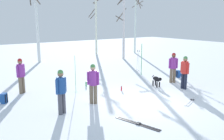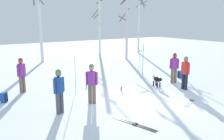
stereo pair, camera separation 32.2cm
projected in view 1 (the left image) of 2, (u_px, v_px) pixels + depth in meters
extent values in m
plane|color=white|center=(144.00, 102.00, 10.09)|extent=(60.00, 60.00, 0.00)
cylinder|color=#72604C|center=(23.00, 84.00, 11.36)|extent=(0.16, 0.16, 0.82)
cylinder|color=#72604C|center=(20.00, 85.00, 11.20)|extent=(0.16, 0.16, 0.82)
cylinder|color=purple|center=(21.00, 70.00, 11.13)|extent=(0.34, 0.34, 0.62)
sphere|color=#997051|center=(20.00, 62.00, 11.05)|extent=(0.22, 0.22, 0.22)
sphere|color=#B22626|center=(20.00, 61.00, 11.03)|extent=(0.21, 0.21, 0.21)
cylinder|color=purple|center=(24.00, 70.00, 11.33)|extent=(0.10, 0.10, 0.56)
cylinder|color=purple|center=(17.00, 72.00, 10.95)|extent=(0.10, 0.10, 0.56)
cylinder|color=#72604C|center=(174.00, 75.00, 13.22)|extent=(0.16, 0.16, 0.82)
cylinder|color=#72604C|center=(171.00, 76.00, 13.21)|extent=(0.16, 0.16, 0.82)
cylinder|color=purple|center=(173.00, 63.00, 13.06)|extent=(0.34, 0.34, 0.62)
sphere|color=brown|center=(174.00, 56.00, 12.97)|extent=(0.22, 0.22, 0.22)
sphere|color=#B22626|center=(174.00, 55.00, 12.96)|extent=(0.21, 0.21, 0.21)
cylinder|color=purple|center=(177.00, 63.00, 13.07)|extent=(0.10, 0.10, 0.56)
cylinder|color=purple|center=(170.00, 63.00, 13.06)|extent=(0.10, 0.10, 0.56)
cylinder|color=#4C4C56|center=(60.00, 104.00, 8.68)|extent=(0.16, 0.16, 0.82)
cylinder|color=#4C4C56|center=(64.00, 103.00, 8.83)|extent=(0.16, 0.16, 0.82)
cylinder|color=#1E478C|center=(61.00, 85.00, 8.61)|extent=(0.34, 0.34, 0.62)
sphere|color=#997051|center=(60.00, 74.00, 8.52)|extent=(0.22, 0.22, 0.22)
sphere|color=#4C8C4C|center=(60.00, 72.00, 8.51)|extent=(0.21, 0.21, 0.21)
cylinder|color=#1E478C|center=(57.00, 87.00, 8.44)|extent=(0.10, 0.10, 0.56)
cylinder|color=#1E478C|center=(65.00, 84.00, 8.78)|extent=(0.10, 0.10, 0.56)
cylinder|color=#72604C|center=(91.00, 94.00, 9.86)|extent=(0.16, 0.16, 0.82)
cylinder|color=#72604C|center=(95.00, 94.00, 9.84)|extent=(0.16, 0.16, 0.82)
cylinder|color=purple|center=(93.00, 78.00, 9.70)|extent=(0.34, 0.34, 0.62)
sphere|color=tan|center=(93.00, 68.00, 9.61)|extent=(0.22, 0.22, 0.22)
sphere|color=#4C8C4C|center=(93.00, 67.00, 9.60)|extent=(0.21, 0.21, 0.21)
cylinder|color=purple|center=(88.00, 78.00, 9.73)|extent=(0.10, 0.10, 0.56)
cylinder|color=purple|center=(98.00, 78.00, 9.68)|extent=(0.10, 0.10, 0.56)
cylinder|color=#1E2338|center=(183.00, 81.00, 12.07)|extent=(0.16, 0.16, 0.82)
cylinder|color=#1E2338|center=(185.00, 81.00, 11.92)|extent=(0.16, 0.16, 0.82)
cylinder|color=red|center=(185.00, 67.00, 11.84)|extent=(0.34, 0.34, 0.62)
sphere|color=#997051|center=(185.00, 59.00, 11.75)|extent=(0.22, 0.22, 0.22)
sphere|color=#4C8C4C|center=(185.00, 58.00, 11.74)|extent=(0.21, 0.21, 0.21)
cylinder|color=red|center=(182.00, 67.00, 12.02)|extent=(0.10, 0.10, 0.56)
cylinder|color=red|center=(188.00, 69.00, 11.67)|extent=(0.10, 0.10, 0.56)
ellipsoid|color=black|center=(156.00, 79.00, 12.43)|extent=(0.35, 0.63, 0.26)
sphere|color=black|center=(160.00, 79.00, 12.11)|extent=(0.18, 0.18, 0.18)
ellipsoid|color=black|center=(161.00, 80.00, 12.06)|extent=(0.08, 0.11, 0.06)
cylinder|color=black|center=(153.00, 76.00, 12.73)|extent=(0.08, 0.19, 0.17)
cylinder|color=black|center=(159.00, 85.00, 12.34)|extent=(0.07, 0.07, 0.28)
cylinder|color=black|center=(157.00, 85.00, 12.28)|extent=(0.07, 0.07, 0.28)
cylinder|color=black|center=(155.00, 83.00, 12.69)|extent=(0.07, 0.07, 0.28)
cylinder|color=black|center=(153.00, 83.00, 12.64)|extent=(0.07, 0.07, 0.28)
cube|color=green|center=(75.00, 75.00, 11.31)|extent=(0.09, 0.17, 1.74)
cube|color=green|center=(75.00, 57.00, 11.12)|extent=(0.04, 0.06, 0.10)
cube|color=green|center=(75.00, 75.00, 11.37)|extent=(0.09, 0.17, 1.74)
cube|color=green|center=(75.00, 56.00, 11.18)|extent=(0.04, 0.06, 0.10)
cube|color=green|center=(141.00, 60.00, 15.03)|extent=(0.06, 0.08, 1.94)
cube|color=green|center=(142.00, 44.00, 14.82)|extent=(0.04, 0.06, 0.10)
cube|color=green|center=(142.00, 60.00, 14.97)|extent=(0.06, 0.08, 1.94)
cube|color=green|center=(142.00, 45.00, 14.76)|extent=(0.04, 0.06, 0.10)
cube|color=black|center=(136.00, 124.00, 7.94)|extent=(0.56, 1.72, 0.02)
cube|color=#333338|center=(138.00, 124.00, 7.91)|extent=(0.09, 0.13, 0.03)
cube|color=black|center=(138.00, 123.00, 8.02)|extent=(0.56, 1.72, 0.02)
cube|color=#333338|center=(139.00, 123.00, 7.98)|extent=(0.09, 0.13, 0.03)
cube|color=white|center=(193.00, 101.00, 10.26)|extent=(1.59, 0.66, 0.02)
cube|color=#333338|center=(193.00, 100.00, 10.29)|extent=(0.13, 0.10, 0.03)
cube|color=white|center=(191.00, 100.00, 10.31)|extent=(1.59, 0.66, 0.02)
cube|color=#333338|center=(191.00, 99.00, 10.35)|extent=(0.13, 0.10, 0.03)
cylinder|color=#B2B2BC|center=(137.00, 61.00, 16.20)|extent=(0.02, 0.10, 1.37)
cylinder|color=black|center=(138.00, 51.00, 16.04)|extent=(0.04, 0.04, 0.10)
cylinder|color=black|center=(137.00, 70.00, 16.32)|extent=(0.07, 0.07, 0.01)
cylinder|color=#B2B2BC|center=(139.00, 62.00, 16.06)|extent=(0.02, 0.10, 1.37)
cylinder|color=black|center=(139.00, 51.00, 15.90)|extent=(0.04, 0.04, 0.10)
cylinder|color=black|center=(139.00, 70.00, 16.19)|extent=(0.07, 0.07, 0.01)
cube|color=#1E4C99|center=(178.00, 74.00, 14.46)|extent=(0.28, 0.32, 0.44)
cube|color=#1E4C99|center=(180.00, 75.00, 14.50)|extent=(0.13, 0.20, 0.20)
cube|color=black|center=(177.00, 74.00, 14.36)|extent=(0.04, 0.04, 0.37)
cube|color=black|center=(176.00, 74.00, 14.50)|extent=(0.04, 0.04, 0.37)
cube|color=#1E4C99|center=(4.00, 98.00, 9.92)|extent=(0.32, 0.33, 0.44)
cube|color=#1E4C99|center=(1.00, 100.00, 9.94)|extent=(0.17, 0.19, 0.20)
cube|color=black|center=(7.00, 98.00, 9.98)|extent=(0.04, 0.04, 0.37)
cube|color=black|center=(6.00, 99.00, 9.84)|extent=(0.04, 0.04, 0.37)
cylinder|color=green|center=(86.00, 84.00, 12.52)|extent=(0.07, 0.07, 0.26)
cylinder|color=black|center=(86.00, 81.00, 12.49)|extent=(0.05, 0.05, 0.02)
cylinder|color=red|center=(121.00, 88.00, 11.74)|extent=(0.07, 0.07, 0.22)
cylinder|color=black|center=(121.00, 86.00, 11.71)|extent=(0.04, 0.04, 0.02)
cylinder|color=silver|center=(36.00, 15.00, 18.91)|extent=(0.25, 0.25, 7.78)
cylinder|color=brown|center=(30.00, 0.00, 18.51)|extent=(0.27, 0.86, 0.93)
cylinder|color=brown|center=(37.00, 0.00, 18.48)|extent=(0.61, 0.19, 0.71)
cylinder|color=silver|center=(96.00, 26.00, 23.74)|extent=(0.21, 0.21, 5.89)
cylinder|color=brown|center=(96.00, 1.00, 23.61)|extent=(0.66, 0.61, 0.49)
cylinder|color=brown|center=(94.00, 15.00, 23.83)|extent=(0.87, 0.13, 0.83)
cylinder|color=brown|center=(93.00, 12.00, 23.84)|extent=(1.13, 0.21, 1.18)
cylinder|color=silver|center=(124.00, 28.00, 21.03)|extent=(0.21, 0.21, 5.63)
cylinder|color=brown|center=(119.00, 18.00, 20.55)|extent=(0.10, 1.09, 0.46)
cylinder|color=brown|center=(121.00, 1.00, 20.81)|extent=(0.79, 0.18, 0.58)
cylinder|color=brown|center=(121.00, 15.00, 21.22)|extent=(1.04, 0.24, 1.24)
cylinder|color=silver|center=(135.00, 26.00, 24.92)|extent=(0.19, 0.19, 5.72)
cylinder|color=brown|center=(138.00, 4.00, 24.98)|extent=(0.71, 1.12, 0.72)
cylinder|color=brown|center=(139.00, 3.00, 24.20)|extent=(0.82, 0.36, 1.02)
cylinder|color=brown|center=(137.00, 1.00, 23.79)|extent=(1.13, 0.68, 1.05)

